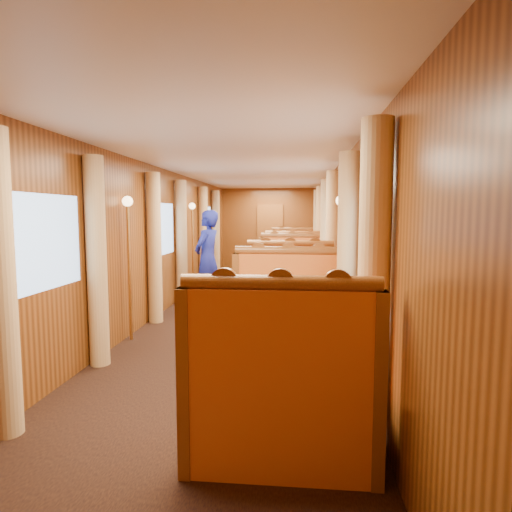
# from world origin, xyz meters

# --- Properties ---
(floor) EXTENTS (3.00, 12.00, 0.01)m
(floor) POSITION_xyz_m (0.00, 0.00, 0.00)
(floor) COLOR black
(floor) RESTS_ON ground
(ceiling) EXTENTS (3.00, 12.00, 0.01)m
(ceiling) POSITION_xyz_m (0.00, 0.00, 2.50)
(ceiling) COLOR silver
(ceiling) RESTS_ON wall_left
(wall_far) EXTENTS (3.00, 0.01, 2.50)m
(wall_far) POSITION_xyz_m (0.00, 6.00, 1.25)
(wall_far) COLOR brown
(wall_far) RESTS_ON floor
(wall_near) EXTENTS (3.00, 0.01, 2.50)m
(wall_near) POSITION_xyz_m (0.00, -6.00, 1.25)
(wall_near) COLOR brown
(wall_near) RESTS_ON floor
(wall_left) EXTENTS (0.01, 12.00, 2.50)m
(wall_left) POSITION_xyz_m (-1.50, 0.00, 1.25)
(wall_left) COLOR brown
(wall_left) RESTS_ON floor
(wall_right) EXTENTS (0.01, 12.00, 2.50)m
(wall_right) POSITION_xyz_m (1.50, 0.00, 1.25)
(wall_right) COLOR brown
(wall_right) RESTS_ON floor
(doorway_far) EXTENTS (0.80, 0.04, 2.00)m
(doorway_far) POSITION_xyz_m (0.00, 5.97, 1.00)
(doorway_far) COLOR brown
(doorway_far) RESTS_ON floor
(table_near) EXTENTS (1.05, 0.72, 0.75)m
(table_near) POSITION_xyz_m (0.75, -3.50, 0.38)
(table_near) COLOR white
(table_near) RESTS_ON floor
(banquette_near_fwd) EXTENTS (1.30, 0.55, 1.34)m
(banquette_near_fwd) POSITION_xyz_m (0.75, -4.51, 0.42)
(banquette_near_fwd) COLOR #BE3A15
(banquette_near_fwd) RESTS_ON floor
(banquette_near_aft) EXTENTS (1.30, 0.55, 1.34)m
(banquette_near_aft) POSITION_xyz_m (0.75, -2.49, 0.42)
(banquette_near_aft) COLOR #BE3A15
(banquette_near_aft) RESTS_ON floor
(table_mid) EXTENTS (1.05, 0.72, 0.75)m
(table_mid) POSITION_xyz_m (0.75, 0.00, 0.38)
(table_mid) COLOR white
(table_mid) RESTS_ON floor
(banquette_mid_fwd) EXTENTS (1.30, 0.55, 1.34)m
(banquette_mid_fwd) POSITION_xyz_m (0.75, -1.01, 0.42)
(banquette_mid_fwd) COLOR #BE3A15
(banquette_mid_fwd) RESTS_ON floor
(banquette_mid_aft) EXTENTS (1.30, 0.55, 1.34)m
(banquette_mid_aft) POSITION_xyz_m (0.75, 1.01, 0.42)
(banquette_mid_aft) COLOR #BE3A15
(banquette_mid_aft) RESTS_ON floor
(table_far) EXTENTS (1.05, 0.72, 0.75)m
(table_far) POSITION_xyz_m (0.75, 3.50, 0.38)
(table_far) COLOR white
(table_far) RESTS_ON floor
(banquette_far_fwd) EXTENTS (1.30, 0.55, 1.34)m
(banquette_far_fwd) POSITION_xyz_m (0.75, 2.49, 0.42)
(banquette_far_fwd) COLOR #BE3A15
(banquette_far_fwd) RESTS_ON floor
(banquette_far_aft) EXTENTS (1.30, 0.55, 1.34)m
(banquette_far_aft) POSITION_xyz_m (0.75, 4.51, 0.42)
(banquette_far_aft) COLOR #BE3A15
(banquette_far_aft) RESTS_ON floor
(tea_tray) EXTENTS (0.35, 0.27, 0.01)m
(tea_tray) POSITION_xyz_m (0.68, -3.59, 0.76)
(tea_tray) COLOR silver
(tea_tray) RESTS_ON table_near
(teapot_left) EXTENTS (0.18, 0.14, 0.14)m
(teapot_left) POSITION_xyz_m (0.58, -3.62, 0.82)
(teapot_left) COLOR silver
(teapot_left) RESTS_ON tea_tray
(teapot_right) EXTENTS (0.18, 0.15, 0.12)m
(teapot_right) POSITION_xyz_m (0.75, -3.60, 0.81)
(teapot_right) COLOR silver
(teapot_right) RESTS_ON tea_tray
(teapot_back) EXTENTS (0.17, 0.14, 0.12)m
(teapot_back) POSITION_xyz_m (0.65, -3.43, 0.81)
(teapot_back) COLOR silver
(teapot_back) RESTS_ON tea_tray
(fruit_plate) EXTENTS (0.20, 0.20, 0.05)m
(fruit_plate) POSITION_xyz_m (1.03, -3.65, 0.77)
(fruit_plate) COLOR white
(fruit_plate) RESTS_ON table_near
(cup_inboard) EXTENTS (0.08, 0.08, 0.26)m
(cup_inboard) POSITION_xyz_m (0.35, -3.37, 0.86)
(cup_inboard) COLOR white
(cup_inboard) RESTS_ON table_near
(cup_outboard) EXTENTS (0.08, 0.08, 0.26)m
(cup_outboard) POSITION_xyz_m (0.45, -3.24, 0.86)
(cup_outboard) COLOR white
(cup_outboard) RESTS_ON table_near
(rose_vase_mid) EXTENTS (0.06, 0.06, 0.36)m
(rose_vase_mid) POSITION_xyz_m (0.72, -0.02, 0.93)
(rose_vase_mid) COLOR silver
(rose_vase_mid) RESTS_ON table_mid
(rose_vase_far) EXTENTS (0.06, 0.06, 0.36)m
(rose_vase_far) POSITION_xyz_m (0.72, 3.53, 0.93)
(rose_vase_far) COLOR silver
(rose_vase_far) RESTS_ON table_far
(window_left_near) EXTENTS (0.01, 1.20, 0.90)m
(window_left_near) POSITION_xyz_m (-1.49, -3.50, 1.45)
(window_left_near) COLOR #87ADDD
(window_left_near) RESTS_ON wall_left
(curtain_left_near_a) EXTENTS (0.22, 0.22, 2.35)m
(curtain_left_near_a) POSITION_xyz_m (-1.38, -4.28, 1.18)
(curtain_left_near_a) COLOR tan
(curtain_left_near_a) RESTS_ON floor
(curtain_left_near_b) EXTENTS (0.22, 0.22, 2.35)m
(curtain_left_near_b) POSITION_xyz_m (-1.38, -2.72, 1.18)
(curtain_left_near_b) COLOR tan
(curtain_left_near_b) RESTS_ON floor
(window_right_near) EXTENTS (0.01, 1.20, 0.90)m
(window_right_near) POSITION_xyz_m (1.49, -3.50, 1.45)
(window_right_near) COLOR #87ADDD
(window_right_near) RESTS_ON wall_right
(curtain_right_near_a) EXTENTS (0.22, 0.22, 2.35)m
(curtain_right_near_a) POSITION_xyz_m (1.38, -4.28, 1.18)
(curtain_right_near_a) COLOR tan
(curtain_right_near_a) RESTS_ON floor
(curtain_right_near_b) EXTENTS (0.22, 0.22, 2.35)m
(curtain_right_near_b) POSITION_xyz_m (1.38, -2.72, 1.18)
(curtain_right_near_b) COLOR tan
(curtain_right_near_b) RESTS_ON floor
(window_left_mid) EXTENTS (0.01, 1.20, 0.90)m
(window_left_mid) POSITION_xyz_m (-1.49, 0.00, 1.45)
(window_left_mid) COLOR #87ADDD
(window_left_mid) RESTS_ON wall_left
(curtain_left_mid_a) EXTENTS (0.22, 0.22, 2.35)m
(curtain_left_mid_a) POSITION_xyz_m (-1.38, -0.78, 1.18)
(curtain_left_mid_a) COLOR tan
(curtain_left_mid_a) RESTS_ON floor
(curtain_left_mid_b) EXTENTS (0.22, 0.22, 2.35)m
(curtain_left_mid_b) POSITION_xyz_m (-1.38, 0.78, 1.18)
(curtain_left_mid_b) COLOR tan
(curtain_left_mid_b) RESTS_ON floor
(window_right_mid) EXTENTS (0.01, 1.20, 0.90)m
(window_right_mid) POSITION_xyz_m (1.49, 0.00, 1.45)
(window_right_mid) COLOR #87ADDD
(window_right_mid) RESTS_ON wall_right
(curtain_right_mid_a) EXTENTS (0.22, 0.22, 2.35)m
(curtain_right_mid_a) POSITION_xyz_m (1.38, -0.78, 1.18)
(curtain_right_mid_a) COLOR tan
(curtain_right_mid_a) RESTS_ON floor
(curtain_right_mid_b) EXTENTS (0.22, 0.22, 2.35)m
(curtain_right_mid_b) POSITION_xyz_m (1.38, 0.78, 1.18)
(curtain_right_mid_b) COLOR tan
(curtain_right_mid_b) RESTS_ON floor
(window_left_far) EXTENTS (0.01, 1.20, 0.90)m
(window_left_far) POSITION_xyz_m (-1.49, 3.50, 1.45)
(window_left_far) COLOR #87ADDD
(window_left_far) RESTS_ON wall_left
(curtain_left_far_a) EXTENTS (0.22, 0.22, 2.35)m
(curtain_left_far_a) POSITION_xyz_m (-1.38, 2.72, 1.18)
(curtain_left_far_a) COLOR tan
(curtain_left_far_a) RESTS_ON floor
(curtain_left_far_b) EXTENTS (0.22, 0.22, 2.35)m
(curtain_left_far_b) POSITION_xyz_m (-1.38, 4.28, 1.18)
(curtain_left_far_b) COLOR tan
(curtain_left_far_b) RESTS_ON floor
(window_right_far) EXTENTS (0.01, 1.20, 0.90)m
(window_right_far) POSITION_xyz_m (1.49, 3.50, 1.45)
(window_right_far) COLOR #87ADDD
(window_right_far) RESTS_ON wall_right
(curtain_right_far_a) EXTENTS (0.22, 0.22, 2.35)m
(curtain_right_far_a) POSITION_xyz_m (1.38, 2.72, 1.18)
(curtain_right_far_a) COLOR tan
(curtain_right_far_a) RESTS_ON floor
(curtain_right_far_b) EXTENTS (0.22, 0.22, 2.35)m
(curtain_right_far_b) POSITION_xyz_m (1.38, 4.28, 1.18)
(curtain_right_far_b) COLOR tan
(curtain_right_far_b) RESTS_ON floor
(sconce_left_fore) EXTENTS (0.14, 0.14, 1.95)m
(sconce_left_fore) POSITION_xyz_m (-1.40, -1.75, 1.38)
(sconce_left_fore) COLOR #BF8C3F
(sconce_left_fore) RESTS_ON floor
(sconce_right_fore) EXTENTS (0.14, 0.14, 1.95)m
(sconce_right_fore) POSITION_xyz_m (1.40, -1.75, 1.38)
(sconce_right_fore) COLOR #BF8C3F
(sconce_right_fore) RESTS_ON floor
(sconce_left_aft) EXTENTS (0.14, 0.14, 1.95)m
(sconce_left_aft) POSITION_xyz_m (-1.40, 1.75, 1.38)
(sconce_left_aft) COLOR #BF8C3F
(sconce_left_aft) RESTS_ON floor
(sconce_right_aft) EXTENTS (0.14, 0.14, 1.95)m
(sconce_right_aft) POSITION_xyz_m (1.40, 1.75, 1.38)
(sconce_right_aft) COLOR #BF8C3F
(sconce_right_aft) RESTS_ON floor
(steward) EXTENTS (0.60, 0.75, 1.78)m
(steward) POSITION_xyz_m (-0.81, 0.50, 0.89)
(steward) COLOR navy
(steward) RESTS_ON floor
(passenger) EXTENTS (0.40, 0.44, 0.76)m
(passenger) POSITION_xyz_m (0.75, 0.74, 0.74)
(passenger) COLOR beige
(passenger) RESTS_ON banquette_mid_aft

